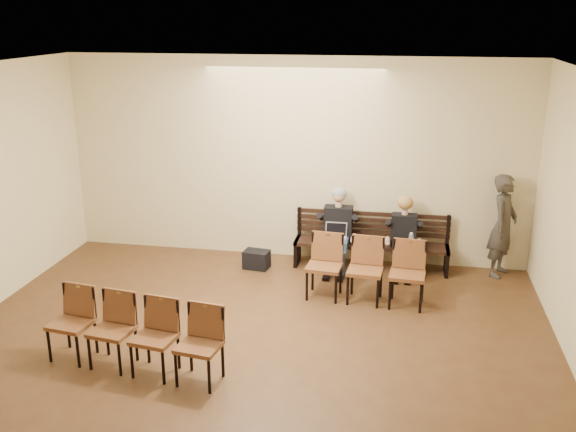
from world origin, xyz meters
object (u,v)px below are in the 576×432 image
chair_row_front (365,271)px  water_bottle (411,247)px  seated_man (337,229)px  bag (257,259)px  bench (370,255)px  passerby (504,218)px  laptop (335,240)px  chair_row_back (133,335)px  seated_woman (403,239)px

chair_row_front → water_bottle: bearing=58.7°
seated_man → chair_row_front: (0.55, -1.22, -0.21)m
bag → bench: bearing=10.6°
passerby → bag: bearing=121.3°
laptop → chair_row_back: bearing=-132.3°
laptop → chair_row_back: chair_row_back is taller
seated_woman → chair_row_front: 1.34m
passerby → laptop: bearing=124.1°
bag → seated_man: bearing=10.0°
seated_woman → laptop: size_ratio=3.36×
chair_row_front → chair_row_back: size_ratio=0.78×
bag → chair_row_front: (1.89, -0.98, 0.33)m
seated_woman → water_bottle: seated_woman is taller
passerby → chair_row_front: passerby is taller
chair_row_front → seated_woman: bearing=70.3°
laptop → chair_row_front: size_ratio=0.20×
water_bottle → chair_row_back: 4.71m
chair_row_back → laptop: bearing=67.4°
seated_man → bag: size_ratio=3.33×
seated_man → bag: bearing=-170.0°
bench → laptop: (-0.57, -0.34, 0.35)m
seated_man → chair_row_front: bearing=-65.7°
passerby → seated_woman: bearing=122.7°
bag → seated_woman: bearing=5.5°
bench → chair_row_front: size_ratio=1.48×
bench → chair_row_back: (-2.63, -3.79, 0.24)m
seated_man → chair_row_front: size_ratio=0.80×
laptop → bag: size_ratio=0.84×
bench → laptop: 0.76m
laptop → bench: bearing=19.2°
seated_woman → bag: seated_woman is taller
bench → seated_man: 0.75m
bench → chair_row_front: bearing=-90.5°
seated_man → bag: 1.47m
seated_man → laptop: 0.25m
bench → chair_row_front: chair_row_front is taller
laptop → chair_row_front: 1.15m
chair_row_back → bench: bearing=63.5°
laptop → bag: bearing=169.2°
passerby → chair_row_back: bearing=154.1°
passerby → chair_row_front: size_ratio=1.12×
water_bottle → passerby: (1.46, 0.51, 0.41)m
seated_woman → water_bottle: 0.32m
bench → bag: bearing=-169.4°
laptop → chair_row_front: bearing=-72.0°
bag → chair_row_front: bearing=-27.5°
seated_woman → passerby: size_ratio=0.61×
bench → bag: (-1.90, -0.36, -0.07)m
passerby → bench: bearing=117.5°
water_bottle → chair_row_front: (-0.66, -0.93, -0.08)m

